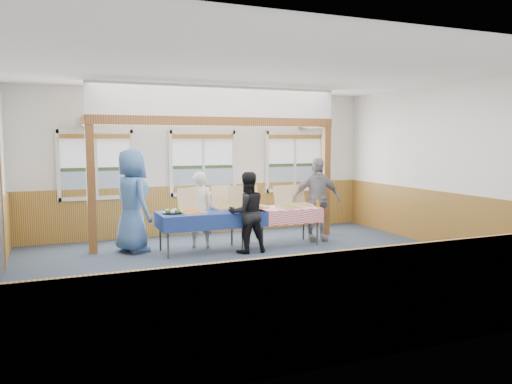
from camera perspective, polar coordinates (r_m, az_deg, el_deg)
floor at (r=8.30m, az=0.86°, el=-8.81°), size 8.00×8.00×0.00m
ceiling at (r=8.10m, az=0.90°, el=13.65°), size 8.00×8.00×0.00m
wall_back at (r=11.34m, az=-6.12°, el=3.33°), size 8.00×0.00×8.00m
wall_front at (r=5.03m, az=16.80°, el=-0.21°), size 8.00×0.00×8.00m
wall_right at (r=10.30m, az=21.82°, el=2.67°), size 0.00×8.00×8.00m
wainscot_back at (r=11.41m, az=-6.03°, el=-1.95°), size 7.98×0.05×1.10m
wainscot_front at (r=5.26m, az=16.27°, el=-11.62°), size 7.98×0.05×1.10m
wainscot_right at (r=10.38m, az=21.50°, el=-3.13°), size 0.05×6.98×1.10m
window_left at (r=10.88m, az=-17.80°, el=3.38°), size 1.56×0.10×1.46m
window_mid at (r=11.29m, az=-6.07°, el=3.72°), size 1.56×0.10×1.46m
window_right at (r=12.14m, az=4.43°, el=3.89°), size 1.56×0.10×1.46m
post_left at (r=9.74m, az=-18.33°, el=0.26°), size 0.15×0.15×2.40m
post_right at (r=11.25m, az=7.98°, el=1.24°), size 0.15×0.15×2.40m
cross_beam at (r=10.19m, az=-4.27°, el=8.05°), size 5.15×0.18×0.18m
table_left at (r=9.57m, az=-5.13°, el=-2.54°), size 2.10×1.11×0.76m
table_right at (r=10.02m, az=2.16°, el=-2.17°), size 1.82×0.84×0.76m
pizza_box_a at (r=9.35m, az=-7.31°, el=-2.02°), size 0.45×0.54×0.46m
pizza_box_b at (r=9.82m, az=-3.49°, el=-1.60°), size 0.45×0.54×0.46m
pizza_box_c at (r=9.63m, az=-1.65°, el=-1.74°), size 0.45×0.53×0.46m
pizza_box_d at (r=10.04m, az=-0.15°, el=-1.43°), size 0.47×0.54×0.43m
pizza_box_e at (r=10.04m, az=3.62°, el=-1.45°), size 0.45×0.53×0.43m
pizza_box_f at (r=10.41m, az=5.09°, el=-1.20°), size 0.39×0.47×0.42m
veggie_tray at (r=9.37m, az=-9.53°, el=-2.27°), size 0.37×0.37×0.09m
drink_glass at (r=10.16m, az=7.12°, el=-1.33°), size 0.07×0.07×0.15m
woman_white at (r=9.84m, az=-6.45°, el=-2.02°), size 0.63×0.50×1.51m
woman_black at (r=9.35m, az=-1.04°, el=-2.35°), size 0.75×0.59×1.53m
man_blue at (r=9.69m, az=-14.00°, el=-0.97°), size 0.91×1.11×1.95m
person_grey at (r=10.57m, az=6.92°, el=-0.81°), size 1.09×0.62×1.75m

